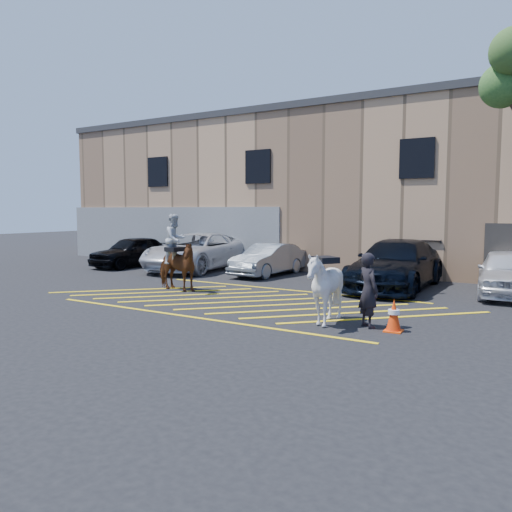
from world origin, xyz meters
The scene contains 12 objects.
ground centered at (0.00, 0.00, 0.00)m, with size 90.00×90.00×0.00m, color black.
car_black_suv centered at (-9.42, 4.49, 0.72)m, with size 1.69×4.21×1.44m, color black.
car_white_pickup centered at (-5.96, 5.02, 0.82)m, with size 2.72×5.90×1.64m, color silver.
car_silver_sedan centered at (-2.39, 5.12, 0.65)m, with size 1.37×3.94×1.30m, color gray.
car_blue_suv centered at (3.03, 4.45, 0.82)m, with size 2.30×5.67×1.64m, color black.
car_white_suv centered at (6.42, 4.77, 0.73)m, with size 1.72×4.27×1.45m, color silver.
handler centered at (4.09, -1.54, 0.86)m, with size 0.62×0.41×1.71m, color black.
warehouse centered at (-0.01, 11.99, 3.65)m, with size 32.42×10.20×7.30m.
hatching_zone centered at (0.00, -0.30, 0.01)m, with size 12.60×5.12×0.01m.
mounted_bay centered at (-3.05, 0.15, 1.03)m, with size 2.02×1.10×2.54m.
saddled_white centered at (3.15, -1.82, 0.86)m, with size 2.05×2.08×1.71m.
traffic_cone centered at (4.71, -1.63, 0.37)m, with size 0.40×0.40×0.73m.
Camera 1 is at (7.76, -12.41, 2.68)m, focal length 35.00 mm.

